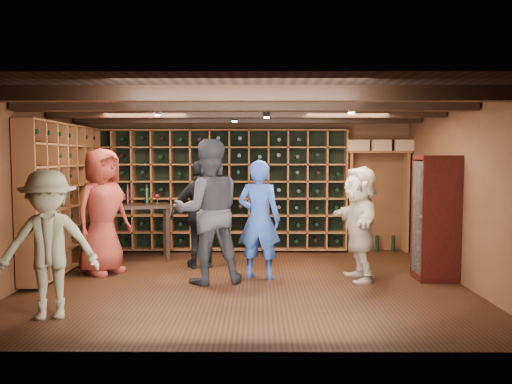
{
  "coord_description": "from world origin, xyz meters",
  "views": [
    {
      "loc": [
        0.18,
        -6.89,
        1.76
      ],
      "look_at": [
        0.15,
        0.2,
        1.26
      ],
      "focal_mm": 35.0,
      "sensor_mm": 36.0,
      "label": 1
    }
  ],
  "objects_px": {
    "guest_red_floral": "(102,211)",
    "guest_beige": "(360,223)",
    "guest_woman_black": "(202,214)",
    "tasting_table": "(131,212)",
    "man_grey_suit": "(208,211)",
    "guest_khaki": "(48,245)",
    "display_cabinet": "(435,220)",
    "man_blue_shirt": "(259,219)"
  },
  "relations": [
    {
      "from": "display_cabinet",
      "to": "guest_khaki",
      "type": "relative_size",
      "value": 1.08
    },
    {
      "from": "man_grey_suit",
      "to": "guest_beige",
      "type": "xyz_separation_m",
      "value": [
        2.15,
        0.17,
        -0.19
      ]
    },
    {
      "from": "guest_beige",
      "to": "man_blue_shirt",
      "type": "bearing_deg",
      "value": -97.26
    },
    {
      "from": "guest_woman_black",
      "to": "guest_khaki",
      "type": "relative_size",
      "value": 1.05
    },
    {
      "from": "guest_khaki",
      "to": "guest_beige",
      "type": "bearing_deg",
      "value": 10.98
    },
    {
      "from": "guest_beige",
      "to": "tasting_table",
      "type": "xyz_separation_m",
      "value": [
        -3.6,
        1.31,
        0.02
      ]
    },
    {
      "from": "man_blue_shirt",
      "to": "man_grey_suit",
      "type": "height_order",
      "value": "man_grey_suit"
    },
    {
      "from": "guest_woman_black",
      "to": "tasting_table",
      "type": "bearing_deg",
      "value": -44.87
    },
    {
      "from": "guest_red_floral",
      "to": "man_blue_shirt",
      "type": "bearing_deg",
      "value": -64.87
    },
    {
      "from": "guest_woman_black",
      "to": "guest_khaki",
      "type": "xyz_separation_m",
      "value": [
        -1.38,
        -2.52,
        -0.04
      ]
    },
    {
      "from": "man_blue_shirt",
      "to": "guest_beige",
      "type": "height_order",
      "value": "man_blue_shirt"
    },
    {
      "from": "man_grey_suit",
      "to": "tasting_table",
      "type": "xyz_separation_m",
      "value": [
        -1.45,
        1.47,
        -0.17
      ]
    },
    {
      "from": "man_blue_shirt",
      "to": "guest_khaki",
      "type": "relative_size",
      "value": 1.06
    },
    {
      "from": "display_cabinet",
      "to": "tasting_table",
      "type": "xyz_separation_m",
      "value": [
        -4.68,
        1.28,
        -0.02
      ]
    },
    {
      "from": "guest_khaki",
      "to": "guest_beige",
      "type": "xyz_separation_m",
      "value": [
        3.73,
        1.72,
        0.0
      ]
    },
    {
      "from": "man_blue_shirt",
      "to": "man_grey_suit",
      "type": "bearing_deg",
      "value": 34.46
    },
    {
      "from": "guest_khaki",
      "to": "guest_red_floral",
      "type": "bearing_deg",
      "value": 77.87
    },
    {
      "from": "guest_red_floral",
      "to": "guest_beige",
      "type": "bearing_deg",
      "value": -63.49
    },
    {
      "from": "display_cabinet",
      "to": "guest_khaki",
      "type": "height_order",
      "value": "display_cabinet"
    },
    {
      "from": "man_blue_shirt",
      "to": "man_grey_suit",
      "type": "relative_size",
      "value": 0.86
    },
    {
      "from": "man_grey_suit",
      "to": "guest_woman_black",
      "type": "bearing_deg",
      "value": -91.88
    },
    {
      "from": "man_blue_shirt",
      "to": "guest_woman_black",
      "type": "distance_m",
      "value": 1.16
    },
    {
      "from": "man_blue_shirt",
      "to": "display_cabinet",
      "type": "bearing_deg",
      "value": -166.1
    },
    {
      "from": "guest_khaki",
      "to": "display_cabinet",
      "type": "bearing_deg",
      "value": 6.1
    },
    {
      "from": "man_blue_shirt",
      "to": "guest_red_floral",
      "type": "distance_m",
      "value": 2.37
    },
    {
      "from": "guest_red_floral",
      "to": "man_grey_suit",
      "type": "bearing_deg",
      "value": -75.92
    },
    {
      "from": "display_cabinet",
      "to": "man_blue_shirt",
      "type": "distance_m",
      "value": 2.52
    },
    {
      "from": "man_grey_suit",
      "to": "guest_red_floral",
      "type": "relative_size",
      "value": 1.06
    },
    {
      "from": "display_cabinet",
      "to": "tasting_table",
      "type": "bearing_deg",
      "value": 164.66
    },
    {
      "from": "man_blue_shirt",
      "to": "guest_red_floral",
      "type": "bearing_deg",
      "value": 8.38
    },
    {
      "from": "display_cabinet",
      "to": "man_blue_shirt",
      "type": "bearing_deg",
      "value": 178.67
    },
    {
      "from": "guest_woman_black",
      "to": "guest_beige",
      "type": "bearing_deg",
      "value": 138.48
    },
    {
      "from": "guest_red_floral",
      "to": "guest_khaki",
      "type": "distance_m",
      "value": 2.09
    },
    {
      "from": "man_blue_shirt",
      "to": "guest_khaki",
      "type": "xyz_separation_m",
      "value": [
        -2.29,
        -1.8,
        -0.05
      ]
    },
    {
      "from": "guest_red_floral",
      "to": "guest_woman_black",
      "type": "relative_size",
      "value": 1.11
    },
    {
      "from": "guest_woman_black",
      "to": "guest_beige",
      "type": "distance_m",
      "value": 2.48
    },
    {
      "from": "guest_red_floral",
      "to": "guest_woman_black",
      "type": "xyz_separation_m",
      "value": [
        1.44,
        0.44,
        -0.09
      ]
    },
    {
      "from": "man_blue_shirt",
      "to": "guest_woman_black",
      "type": "height_order",
      "value": "man_blue_shirt"
    },
    {
      "from": "display_cabinet",
      "to": "guest_khaki",
      "type": "distance_m",
      "value": 5.12
    },
    {
      "from": "guest_red_floral",
      "to": "guest_woman_black",
      "type": "height_order",
      "value": "guest_red_floral"
    },
    {
      "from": "display_cabinet",
      "to": "man_blue_shirt",
      "type": "relative_size",
      "value": 1.02
    },
    {
      "from": "guest_woman_black",
      "to": "guest_beige",
      "type": "relative_size",
      "value": 1.05
    }
  ]
}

